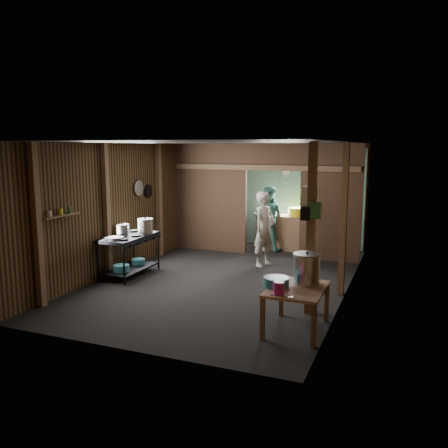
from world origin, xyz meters
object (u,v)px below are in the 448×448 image
at_px(prep_table, 296,309).
at_px(cook, 264,229).
at_px(yellow_tub, 296,212).
at_px(gas_range, 129,256).
at_px(stove_pot_large, 145,226).
at_px(pink_bucket, 279,288).
at_px(stock_pot, 307,269).

xyz_separation_m(prep_table, cook, (-1.48, 3.28, 0.49)).
distance_m(yellow_tub, cook, 1.77).
relative_size(gas_range, yellow_tub, 3.71).
bearing_deg(prep_table, stove_pot_large, 152.04).
distance_m(prep_table, pink_bucket, 0.57).
height_order(gas_range, prep_table, gas_range).
xyz_separation_m(prep_table, pink_bucket, (-0.15, -0.39, 0.39)).
height_order(stove_pot_large, pink_bucket, stove_pot_large).
relative_size(prep_table, stock_pot, 2.25).
height_order(prep_table, pink_bucket, pink_bucket).
height_order(stove_pot_large, yellow_tub, stove_pot_large).
bearing_deg(stock_pot, pink_bucket, -110.49).
distance_m(gas_range, prep_table, 4.01).
height_order(stock_pot, yellow_tub, yellow_tub).
xyz_separation_m(stock_pot, yellow_tub, (-1.28, 4.78, 0.13)).
bearing_deg(stock_pot, stove_pot_large, 155.50).
xyz_separation_m(gas_range, cook, (2.23, 1.75, 0.39)).
bearing_deg(cook, stove_pot_large, 143.34).
relative_size(prep_table, cook, 0.65).
bearing_deg(pink_bucket, stock_pot, 69.51).
relative_size(gas_range, stock_pot, 2.97).
height_order(stove_pot_large, stock_pot, stove_pot_large).
bearing_deg(gas_range, pink_bucket, -28.33).
xyz_separation_m(gas_range, yellow_tub, (2.51, 3.49, 0.55)).
height_order(prep_table, yellow_tub, yellow_tub).
bearing_deg(gas_range, yellow_tub, 54.25).
bearing_deg(prep_table, cook, 114.25).
bearing_deg(prep_table, gas_range, 157.62).
distance_m(gas_range, pink_bucket, 4.05).
xyz_separation_m(prep_table, stock_pot, (0.08, 0.23, 0.52)).
height_order(prep_table, cook, cook).
relative_size(gas_range, cook, 0.86).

